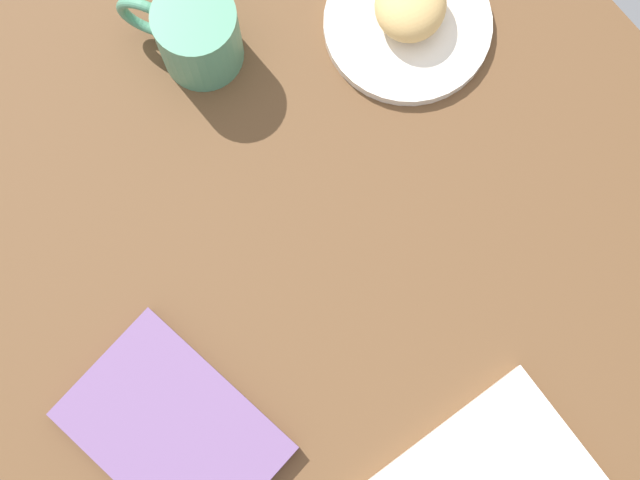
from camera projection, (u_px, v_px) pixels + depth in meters
dining_table at (339, 273)px, 105.66cm from camera, size 110.00×90.00×4.00cm
round_plate at (408, 24)px, 109.21cm from camera, size 19.48×19.48×1.40cm
scone_pastry at (411, 5)px, 106.06cm from camera, size 11.99×12.07×5.39cm
book_stack at (174, 431)px, 98.89cm from camera, size 24.09×18.75×2.20cm
coffee_mug at (195, 34)px, 104.22cm from camera, size 13.24×10.53×9.97cm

